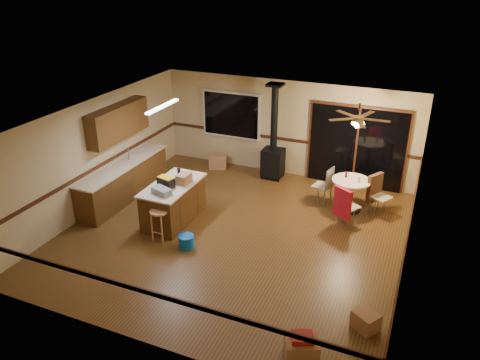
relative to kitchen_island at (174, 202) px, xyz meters
The scene contains 35 objects.
floor 1.57m from the kitchen_island, ahead, with size 7.00×7.00×0.00m, color #533417.
ceiling 2.62m from the kitchen_island, ahead, with size 7.00×7.00×0.00m, color silver.
wall_back 3.90m from the kitchen_island, 66.80° to the left, with size 7.00×7.00×0.00m, color tan.
wall_front 3.90m from the kitchen_island, 66.80° to the right, with size 7.00×7.00×0.00m, color tan.
wall_left 2.17m from the kitchen_island, behind, with size 7.00×7.00×0.00m, color tan.
wall_right 5.07m from the kitchen_island, ahead, with size 7.00×7.00×0.00m, color tan.
chair_rail 1.60m from the kitchen_island, ahead, with size 7.00×7.00×0.08m, color #3B1C0E, non-canonical shape.
window 3.61m from the kitchen_island, 91.66° to the left, with size 1.72×0.10×1.32m, color black.
sliding_door 4.88m from the kitchen_island, 45.42° to the left, with size 2.52×0.10×2.10m, color black.
lower_cabinets 1.77m from the kitchen_island, 163.61° to the left, with size 0.60×3.00×0.86m, color #533215.
countertop 1.82m from the kitchen_island, 163.61° to the left, with size 0.64×3.04×0.04m, color beige.
upper_cabinets 2.43m from the kitchen_island, 159.02° to the left, with size 0.35×2.00×0.80m, color #533215.
kitchen_island is the anchor object (origin of this frame).
wood_stove 3.33m from the kitchen_island, 66.91° to the left, with size 0.55×0.50×2.52m.
ceiling_fan 4.47m from the kitchen_island, 29.76° to the left, with size 0.24×0.24×0.55m.
fluorescent_strip 2.15m from the kitchen_island, 135.00° to the left, with size 0.10×1.20×0.04m, color white.
toolbox_grey 0.71m from the kitchen_island, 86.41° to the right, with size 0.42×0.24×0.13m, color slate.
toolbox_black 0.58m from the kitchen_island, 108.70° to the right, with size 0.38×0.20×0.21m, color black.
toolbox_yellow_lid 0.69m from the kitchen_island, 108.70° to the right, with size 0.35×0.18×0.03m, color gold.
box_on_island 0.62m from the kitchen_island, 34.96° to the left, with size 0.25×0.33×0.22m, color #956542.
bottle_dark 0.67m from the kitchen_island, 91.36° to the left, with size 0.08×0.08×0.27m, color black.
bottle_pink 0.64m from the kitchen_island, 15.33° to the left, with size 0.07×0.07×0.23m, color #D84C8C.
bottle_white 0.70m from the kitchen_island, 75.61° to the left, with size 0.06×0.06×0.19m, color white.
bar_stool 0.85m from the kitchen_island, 80.01° to the right, with size 0.38×0.38×0.69m, color tan.
blue_bucket 1.24m from the kitchen_island, 48.08° to the right, with size 0.33×0.33×0.28m, color blue.
dining_table 4.11m from the kitchen_island, 29.76° to the left, with size 0.89×0.89×0.78m.
glass_red 4.06m from the kitchen_island, 32.05° to the left, with size 0.05×0.05×0.14m, color #590C14.
glass_cream 4.27m from the kitchen_island, 27.97° to the left, with size 0.06×0.06×0.13m, color beige.
chair_left 3.65m from the kitchen_island, 35.45° to the left, with size 0.49×0.48×0.51m.
chair_near 3.77m from the kitchen_island, 18.33° to the left, with size 0.60×0.61×0.70m.
chair_right 4.66m from the kitchen_island, 27.97° to the left, with size 0.61×0.60×0.70m.
box_under_window 3.13m from the kitchen_island, 96.84° to the left, with size 0.48×0.39×0.39m, color #956542.
box_corner_a 4.79m from the kitchen_island, 36.87° to the right, with size 0.49×0.41×0.37m, color #956542.
box_corner_b 4.97m from the kitchen_island, 21.93° to the right, with size 0.38×0.33×0.31m, color #956542.
box_small_red 4.78m from the kitchen_island, 36.87° to the right, with size 0.32×0.26×0.08m, color maroon.
Camera 1 is at (3.51, -7.99, 5.37)m, focal length 35.00 mm.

